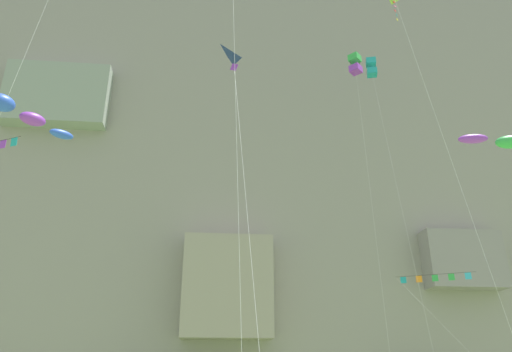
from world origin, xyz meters
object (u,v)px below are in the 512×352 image
(kite_diamond_low_right, at_px, (398,8))
(kite_box_mid_right, at_px, (355,64))
(kite_box_mid_center, at_px, (372,68))
(kite_delta_upper_mid, at_px, (242,73))
(kite_banner_high_right, at_px, (436,280))

(kite_diamond_low_right, bearing_deg, kite_box_mid_right, 81.89)
(kite_box_mid_right, relative_size, kite_box_mid_center, 0.95)
(kite_delta_upper_mid, bearing_deg, kite_banner_high_right, 49.53)
(kite_box_mid_right, distance_m, kite_diamond_low_right, 16.02)
(kite_box_mid_right, bearing_deg, kite_diamond_low_right, -98.11)
(kite_box_mid_right, height_order, kite_box_mid_center, kite_box_mid_center)
(kite_box_mid_center, bearing_deg, kite_diamond_low_right, -105.40)
(kite_banner_high_right, bearing_deg, kite_box_mid_right, -151.20)
(kite_banner_high_right, height_order, kite_box_mid_center, kite_box_mid_center)
(kite_delta_upper_mid, relative_size, kite_box_mid_right, 0.51)
(kite_banner_high_right, height_order, kite_diamond_low_right, kite_diamond_low_right)
(kite_banner_high_right, distance_m, kite_diamond_low_right, 24.53)
(kite_banner_high_right, height_order, kite_delta_upper_mid, kite_delta_upper_mid)
(kite_diamond_low_right, bearing_deg, kite_delta_upper_mid, -158.52)
(kite_box_mid_center, bearing_deg, kite_banner_high_right, 14.77)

